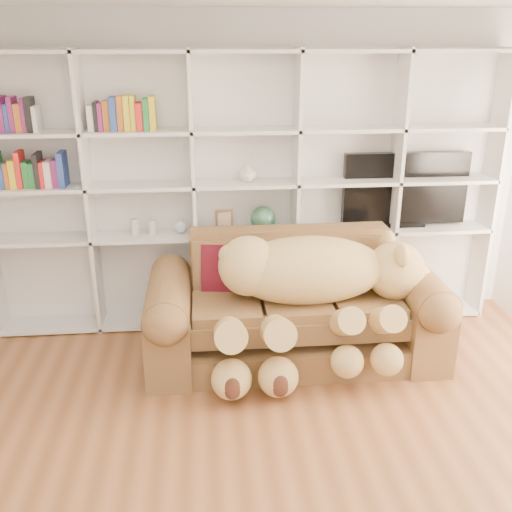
{
  "coord_description": "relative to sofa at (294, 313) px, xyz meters",
  "views": [
    {
      "loc": [
        -0.36,
        -2.48,
        2.46
      ],
      "look_at": [
        0.03,
        1.63,
        0.88
      ],
      "focal_mm": 40.0,
      "sensor_mm": 36.0,
      "label": 1
    }
  ],
  "objects": [
    {
      "name": "picture_frame",
      "position": [
        -0.53,
        0.66,
        0.6
      ],
      "size": [
        0.16,
        0.06,
        0.19
      ],
      "primitive_type": "cube",
      "rotation": [
        0.0,
        0.0,
        0.23
      ],
      "color": "brown",
      "rests_on": "bookshelf"
    },
    {
      "name": "snow_globe",
      "position": [
        -0.91,
        0.66,
        0.55
      ],
      "size": [
        0.11,
        0.11,
        0.11
      ],
      "primitive_type": "sphere",
      "color": "silver",
      "rests_on": "bookshelf"
    },
    {
      "name": "sofa",
      "position": [
        0.0,
        0.0,
        0.0
      ],
      "size": [
        2.34,
        1.01,
        0.98
      ],
      "color": "brown",
      "rests_on": "floor"
    },
    {
      "name": "throw_pillow",
      "position": [
        -0.53,
        0.16,
        0.33
      ],
      "size": [
        0.44,
        0.29,
        0.43
      ],
      "primitive_type": "cube",
      "rotation": [
        -0.24,
        0.0,
        -0.15
      ],
      "color": "#510E13",
      "rests_on": "sofa"
    },
    {
      "name": "wall_back",
      "position": [
        -0.34,
        0.85,
        0.98
      ],
      "size": [
        5.0,
        0.02,
        2.7
      ],
      "primitive_type": "cube",
      "color": "silver",
      "rests_on": "floor"
    },
    {
      "name": "teddy_bear",
      "position": [
        0.1,
        -0.2,
        0.32
      ],
      "size": [
        1.78,
        0.97,
        1.03
      ],
      "rotation": [
        0.0,
        0.0,
        0.17
      ],
      "color": "tan",
      "rests_on": "sofa"
    },
    {
      "name": "tv",
      "position": [
        1.1,
        0.71,
        0.82
      ],
      "size": [
        1.13,
        0.18,
        0.67
      ],
      "color": "black",
      "rests_on": "bookshelf"
    },
    {
      "name": "shelf_vase",
      "position": [
        -0.32,
        0.66,
        1.03
      ],
      "size": [
        0.18,
        0.18,
        0.16
      ],
      "primitive_type": "imported",
      "rotation": [
        0.0,
        0.0,
        -0.2
      ],
      "color": "beige",
      "rests_on": "bookshelf"
    },
    {
      "name": "gift_box",
      "position": [
        1.01,
        -0.05,
        -0.27
      ],
      "size": [
        0.28,
        0.27,
        0.21
      ],
      "primitive_type": "cube",
      "rotation": [
        0.0,
        0.0,
        0.08
      ],
      "color": "#C53E1A",
      "rests_on": "floor"
    },
    {
      "name": "floor",
      "position": [
        -0.34,
        -1.65,
        -0.37
      ],
      "size": [
        5.0,
        5.0,
        0.0
      ],
      "primitive_type": "plane",
      "color": "brown",
      "rests_on": "ground"
    },
    {
      "name": "green_vase",
      "position": [
        -0.19,
        0.66,
        0.6
      ],
      "size": [
        0.22,
        0.22,
        0.22
      ],
      "primitive_type": "sphere",
      "color": "#316043",
      "rests_on": "bookshelf"
    },
    {
      "name": "bookshelf",
      "position": [
        -0.58,
        0.71,
        0.93
      ],
      "size": [
        4.43,
        0.35,
        2.4
      ],
      "color": "silver",
      "rests_on": "floor"
    },
    {
      "name": "figurine_tall",
      "position": [
        -1.3,
        0.66,
        0.56
      ],
      "size": [
        0.07,
        0.07,
        0.14
      ],
      "primitive_type": "cylinder",
      "rotation": [
        0.0,
        0.0,
        -0.05
      ],
      "color": "beige",
      "rests_on": "bookshelf"
    },
    {
      "name": "figurine_short",
      "position": [
        -1.15,
        0.66,
        0.56
      ],
      "size": [
        0.08,
        0.08,
        0.13
      ],
      "primitive_type": "cylinder",
      "rotation": [
        0.0,
        0.0,
        0.06
      ],
      "color": "beige",
      "rests_on": "bookshelf"
    }
  ]
}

